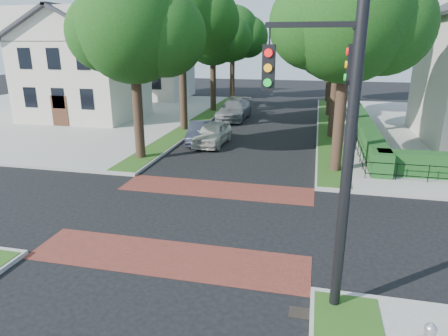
{
  "coord_description": "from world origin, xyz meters",
  "views": [
    {
      "loc": [
        4.29,
        -13.79,
        6.61
      ],
      "look_at": [
        0.75,
        1.57,
        1.6
      ],
      "focal_mm": 32.0,
      "sensor_mm": 36.0,
      "label": 1
    }
  ],
  "objects": [
    {
      "name": "tree_left_near",
      "position": [
        -5.4,
        7.23,
        7.27
      ],
      "size": [
        7.5,
        6.45,
        10.2
      ],
      "color": "black",
      "rests_on": "sidewalk_nw"
    },
    {
      "name": "hedge_main_road",
      "position": [
        7.7,
        15.0,
        0.75
      ],
      "size": [
        1.0,
        18.0,
        1.2
      ],
      "primitive_type": "cube",
      "color": "#164018",
      "rests_on": "sidewalk_ne"
    },
    {
      "name": "tree_right_mid",
      "position": [
        5.61,
        15.25,
        7.99
      ],
      "size": [
        8.25,
        7.09,
        11.22
      ],
      "color": "black",
      "rests_on": "sidewalk_ne"
    },
    {
      "name": "tree_right_near",
      "position": [
        5.6,
        7.24,
        7.63
      ],
      "size": [
        7.75,
        6.67,
        10.66
      ],
      "color": "black",
      "rests_on": "sidewalk_ne"
    },
    {
      "name": "crosswalk_far",
      "position": [
        0.0,
        3.2,
        0.01
      ],
      "size": [
        9.0,
        2.2,
        0.01
      ],
      "primitive_type": "cube",
      "color": "maroon",
      "rests_on": "ground"
    },
    {
      "name": "house_left_near",
      "position": [
        -15.49,
        17.99,
        5.04
      ],
      "size": [
        10.0,
        9.0,
        10.14
      ],
      "color": "beige",
      "rests_on": "sidewalk_nw"
    },
    {
      "name": "ground",
      "position": [
        0.0,
        0.0,
        0.0
      ],
      "size": [
        120.0,
        120.0,
        0.0
      ],
      "primitive_type": "plane",
      "color": "black",
      "rests_on": "ground"
    },
    {
      "name": "crosswalk_near",
      "position": [
        0.0,
        -3.2,
        0.01
      ],
      "size": [
        9.0,
        2.2,
        0.01
      ],
      "primitive_type": "cube",
      "color": "maroon",
      "rests_on": "ground"
    },
    {
      "name": "traffic_signal",
      "position": [
        4.89,
        -4.41,
        4.71
      ],
      "size": [
        2.17,
        2.0,
        8.0
      ],
      "color": "black",
      "rests_on": "sidewalk_se"
    },
    {
      "name": "sidewalk_nw",
      "position": [
        -19.5,
        19.0,
        0.07
      ],
      "size": [
        30.0,
        30.0,
        0.15
      ],
      "primitive_type": "cube",
      "color": "gray",
      "rests_on": "ground"
    },
    {
      "name": "grass_strip_nw",
      "position": [
        -5.4,
        19.1,
        0.16
      ],
      "size": [
        1.6,
        29.8,
        0.02
      ],
      "primitive_type": "cube",
      "color": "#224A15",
      "rests_on": "sidewalk_nw"
    },
    {
      "name": "parked_car_rear",
      "position": [
        -2.74,
        20.72,
        0.85
      ],
      "size": [
        2.46,
        5.88,
        1.7
      ],
      "primitive_type": "imported",
      "rotation": [
        0.0,
        0.0,
        -0.02
      ],
      "color": "slate",
      "rests_on": "ground"
    },
    {
      "name": "fence_main_road",
      "position": [
        6.9,
        15.0,
        0.6
      ],
      "size": [
        0.06,
        18.0,
        0.9
      ],
      "primitive_type": null,
      "color": "black",
      "rests_on": "sidewalk_ne"
    },
    {
      "name": "tree_left_far",
      "position": [
        -5.4,
        24.22,
        7.12
      ],
      "size": [
        7.0,
        6.02,
        9.86
      ],
      "color": "black",
      "rests_on": "sidewalk_nw"
    },
    {
      "name": "house_left_far",
      "position": [
        -15.49,
        31.99,
        5.04
      ],
      "size": [
        10.0,
        9.0,
        10.14
      ],
      "color": "beige",
      "rests_on": "sidewalk_nw"
    },
    {
      "name": "grass_strip_ne",
      "position": [
        5.4,
        19.1,
        0.16
      ],
      "size": [
        1.6,
        29.8,
        0.02
      ],
      "primitive_type": "cube",
      "color": "#224A15",
      "rests_on": "sidewalk_ne"
    },
    {
      "name": "parked_car_front",
      "position": [
        -2.3,
        11.39,
        0.76
      ],
      "size": [
        1.98,
        4.55,
        1.53
      ],
      "primitive_type": "imported",
      "rotation": [
        0.0,
        0.0,
        -0.04
      ],
      "color": "beige",
      "rests_on": "ground"
    },
    {
      "name": "parked_car_middle",
      "position": [
        -3.27,
        11.74,
        0.7
      ],
      "size": [
        2.15,
        4.43,
        1.4
      ],
      "primitive_type": "imported",
      "rotation": [
        0.0,
        0.0,
        0.16
      ],
      "color": "#222633",
      "rests_on": "ground"
    },
    {
      "name": "tree_left_mid",
      "position": [
        -5.39,
        15.24,
        8.34
      ],
      "size": [
        8.0,
        6.88,
        11.48
      ],
      "color": "black",
      "rests_on": "sidewalk_nw"
    },
    {
      "name": "storm_drain",
      "position": [
        4.3,
        -5.0,
        0.01
      ],
      "size": [
        0.65,
        0.45,
        0.01
      ],
      "primitive_type": "cube",
      "color": "black",
      "rests_on": "ground"
    },
    {
      "name": "tree_right_far",
      "position": [
        5.6,
        24.22,
        6.91
      ],
      "size": [
        7.25,
        6.23,
        9.74
      ],
      "color": "black",
      "rests_on": "sidewalk_ne"
    },
    {
      "name": "tree_left_back",
      "position": [
        -5.4,
        33.24,
        7.41
      ],
      "size": [
        7.75,
        6.66,
        10.44
      ],
      "color": "black",
      "rests_on": "sidewalk_nw"
    },
    {
      "name": "tree_right_back",
      "position": [
        5.6,
        33.23,
        7.27
      ],
      "size": [
        7.5,
        6.45,
        10.2
      ],
      "color": "black",
      "rests_on": "sidewalk_ne"
    }
  ]
}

